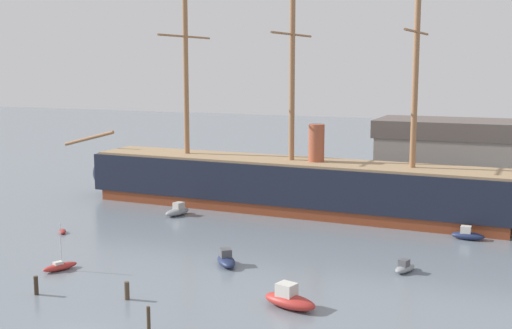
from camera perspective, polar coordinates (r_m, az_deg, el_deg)
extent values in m
cube|color=brown|center=(87.20, 3.03, -3.54)|extent=(54.54, 9.55, 1.42)
cube|color=black|center=(86.58, 3.04, -1.45)|extent=(56.82, 9.94, 5.06)
ellipsoid|color=black|center=(99.01, -11.15, -0.75)|extent=(10.38, 7.90, 6.47)
ellipsoid|color=black|center=(81.19, 20.46, -3.17)|extent=(10.38, 7.90, 6.47)
cube|color=#9E7F5B|center=(86.16, 3.06, 0.30)|extent=(55.67, 9.23, 0.30)
cylinder|color=#936642|center=(92.04, -6.06, 8.91)|extent=(0.71, 0.71, 26.29)
cylinder|color=#936642|center=(92.12, -6.09, 10.87)|extent=(0.63, 13.59, 0.28)
cylinder|color=#936642|center=(85.26, 3.13, 8.98)|extent=(0.71, 0.71, 26.29)
cylinder|color=#936642|center=(85.34, 3.15, 11.09)|extent=(0.63, 13.59, 0.28)
cylinder|color=#936642|center=(80.95, 13.58, 8.77)|extent=(0.71, 0.71, 26.29)
cylinder|color=#936642|center=(81.03, 13.66, 11.00)|extent=(0.63, 13.59, 0.28)
cylinder|color=#936642|center=(102.16, -14.14, 2.20)|extent=(8.96, 0.74, 2.69)
cylinder|color=#9E4C33|center=(84.69, 5.21, 1.76)|extent=(2.02, 2.02, 5.06)
ellipsoid|color=#B22D28|center=(65.25, -16.47, -8.42)|extent=(2.27, 3.55, 0.65)
cube|color=beige|center=(65.07, -16.62, -8.14)|extent=(0.85, 1.01, 0.34)
cylinder|color=silver|center=(64.74, -16.42, -6.56)|extent=(0.09, 0.09, 3.93)
ellipsoid|color=#B22D28|center=(53.42, 2.93, -11.66)|extent=(5.00, 3.10, 1.09)
cube|color=beige|center=(53.30, 2.65, -10.71)|extent=(1.70, 1.59, 1.09)
ellipsoid|color=#1E284C|center=(64.01, -2.57, -8.29)|extent=(3.51, 3.93, 0.88)
cube|color=#4C4C51|center=(64.06, -2.62, -7.63)|extent=(1.50, 1.53, 0.88)
ellipsoid|color=#B22D28|center=(79.00, -16.30, -5.53)|extent=(1.79, 1.94, 0.44)
cube|color=#4C4C51|center=(78.96, -16.30, -5.41)|extent=(0.64, 0.56, 0.07)
ellipsoid|color=gray|center=(63.64, 12.67, -8.69)|extent=(2.05, 3.16, 0.68)
cube|color=#4C4C51|center=(63.31, 12.60, -8.26)|extent=(1.03, 1.09, 0.68)
ellipsoid|color=gray|center=(85.17, -6.78, -4.06)|extent=(2.55, 4.20, 0.91)
cube|color=#B2ADA3|center=(85.21, -6.66, -3.55)|extent=(1.32, 1.42, 0.91)
ellipsoid|color=#1E284C|center=(76.76, 17.74, -5.86)|extent=(3.56, 1.51, 0.83)
cube|color=beige|center=(76.62, 17.58, -5.36)|extent=(1.09, 0.97, 0.83)
ellipsoid|color=gray|center=(105.99, -8.77, -1.73)|extent=(1.67, 2.08, 0.45)
cube|color=#B2ADA3|center=(105.96, -8.77, -1.63)|extent=(0.71, 0.50, 0.07)
ellipsoid|color=#B22D28|center=(101.61, 7.97, -2.16)|extent=(1.92, 1.76, 0.43)
cube|color=beige|center=(101.58, 7.97, -2.07)|extent=(0.55, 0.63, 0.07)
cylinder|color=#382B1E|center=(59.08, -18.36, -9.83)|extent=(0.37, 0.37, 1.59)
cylinder|color=#4C3D2D|center=(56.08, -11.02, -10.59)|extent=(0.41, 0.41, 1.49)
cylinder|color=#423323|center=(49.45, -9.21, -12.97)|extent=(0.27, 0.27, 1.88)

